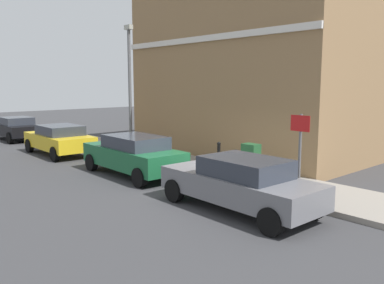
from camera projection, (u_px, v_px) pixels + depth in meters
name	position (u px, v px, depth m)	size (l,w,h in m)	color
ground	(204.00, 189.00, 12.52)	(80.00, 80.00, 0.00)	#38383A
sidewalk	(143.00, 155.00, 18.17)	(2.63, 30.00, 0.15)	gray
corner_building	(259.00, 61.00, 18.74)	(7.08, 10.59, 8.65)	olive
car_grey	(240.00, 183.00, 10.32)	(1.89, 4.49, 1.41)	slate
car_green	(133.00, 154.00, 14.34)	(1.90, 4.42, 1.45)	#195933
car_yellow	(59.00, 139.00, 18.54)	(1.98, 4.22, 1.38)	gold
car_black	(16.00, 128.00, 23.39)	(1.85, 3.92, 1.35)	black
utility_cabinet	(251.00, 162.00, 13.32)	(0.46, 0.61, 1.15)	#1E4C28
bollard_near_cabinet	(219.00, 155.00, 14.55)	(0.14, 0.14, 1.04)	black
street_sign	(300.00, 143.00, 10.99)	(0.08, 0.60, 2.30)	#59595B
lamppost	(130.00, 83.00, 18.26)	(0.20, 0.44, 5.72)	#59595B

